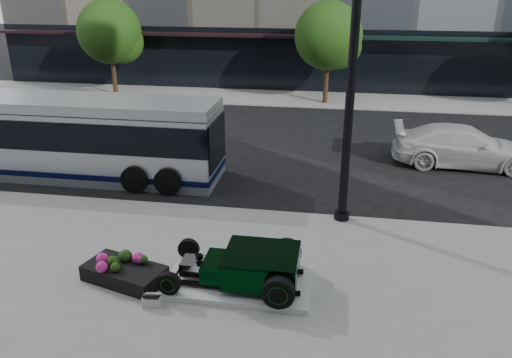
% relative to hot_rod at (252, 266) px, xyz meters
% --- Properties ---
extents(ground, '(120.00, 120.00, 0.00)m').
position_rel_hot_rod_xyz_m(ground, '(0.02, 6.23, -0.70)').
color(ground, black).
rests_on(ground, ground).
extents(sidewalk_far, '(70.00, 4.00, 0.12)m').
position_rel_hot_rod_xyz_m(sidewalk_far, '(0.02, 20.23, -0.64)').
color(sidewalk_far, gray).
rests_on(sidewalk_far, ground).
extents(street_trees, '(29.80, 3.80, 5.70)m').
position_rel_hot_rod_xyz_m(street_trees, '(1.16, 19.30, 3.07)').
color(street_trees, black).
rests_on(street_trees, sidewalk_far).
extents(display_plinth, '(3.40, 1.80, 0.15)m').
position_rel_hot_rod_xyz_m(display_plinth, '(-0.33, -0.00, -0.50)').
color(display_plinth, silver).
rests_on(display_plinth, sidewalk_near).
extents(hot_rod, '(3.22, 2.00, 0.81)m').
position_rel_hot_rod_xyz_m(hot_rod, '(0.00, 0.00, 0.00)').
color(hot_rod, black).
rests_on(hot_rod, display_plinth).
extents(info_plaque, '(0.44, 0.35, 0.31)m').
position_rel_hot_rod_xyz_m(info_plaque, '(-2.12, -1.04, -0.45)').
color(info_plaque, silver).
rests_on(info_plaque, sidewalk_near).
extents(lamppost, '(0.46, 0.46, 8.41)m').
position_rel_hot_rod_xyz_m(lamppost, '(2.07, 4.01, 3.31)').
color(lamppost, black).
rests_on(lamppost, sidewalk_near).
extents(flower_planter, '(2.15, 1.49, 0.64)m').
position_rel_hot_rod_xyz_m(flower_planter, '(-3.10, -0.23, -0.35)').
color(flower_planter, black).
rests_on(flower_planter, sidewalk_near).
extents(transit_bus, '(12.12, 2.88, 2.92)m').
position_rel_hot_rod_xyz_m(transit_bus, '(-8.39, 6.46, 0.79)').
color(transit_bus, silver).
rests_on(transit_bus, ground).
extents(white_sedan, '(5.50, 2.42, 1.57)m').
position_rel_hot_rod_xyz_m(white_sedan, '(6.74, 9.83, 0.09)').
color(white_sedan, silver).
rests_on(white_sedan, ground).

